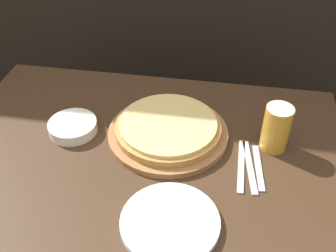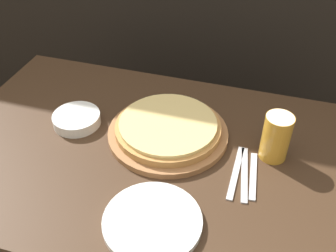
# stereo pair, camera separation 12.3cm
# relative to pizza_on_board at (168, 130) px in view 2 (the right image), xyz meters

# --- Properties ---
(dining_table) EXTENTS (1.24, 0.85, 0.72)m
(dining_table) POSITION_rel_pizza_on_board_xyz_m (-0.06, -0.09, -0.39)
(dining_table) COLOR #3D2819
(dining_table) RESTS_ON ground_plane
(pizza_on_board) EXTENTS (0.38, 0.38, 0.06)m
(pizza_on_board) POSITION_rel_pizza_on_board_xyz_m (0.00, 0.00, 0.00)
(pizza_on_board) COLOR #99663D
(pizza_on_board) RESTS_ON dining_table
(beer_glass) EXTENTS (0.08, 0.08, 0.15)m
(beer_glass) POSITION_rel_pizza_on_board_xyz_m (0.33, 0.00, 0.05)
(beer_glass) COLOR gold
(beer_glass) RESTS_ON dining_table
(dinner_plate) EXTENTS (0.25, 0.25, 0.02)m
(dinner_plate) POSITION_rel_pizza_on_board_xyz_m (0.06, -0.34, -0.02)
(dinner_plate) COLOR white
(dinner_plate) RESTS_ON dining_table
(side_bowl) EXTENTS (0.16, 0.16, 0.04)m
(side_bowl) POSITION_rel_pizza_on_board_xyz_m (-0.31, -0.03, -0.01)
(side_bowl) COLOR white
(side_bowl) RESTS_ON dining_table
(fork) EXTENTS (0.02, 0.22, 0.00)m
(fork) POSITION_rel_pizza_on_board_xyz_m (0.23, -0.10, -0.02)
(fork) COLOR silver
(fork) RESTS_ON dining_table
(dinner_knife) EXTENTS (0.05, 0.22, 0.00)m
(dinner_knife) POSITION_rel_pizza_on_board_xyz_m (0.26, -0.10, -0.02)
(dinner_knife) COLOR silver
(dinner_knife) RESTS_ON dining_table
(spoon) EXTENTS (0.04, 0.19, 0.00)m
(spoon) POSITION_rel_pizza_on_board_xyz_m (0.28, -0.10, -0.02)
(spoon) COLOR silver
(spoon) RESTS_ON dining_table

